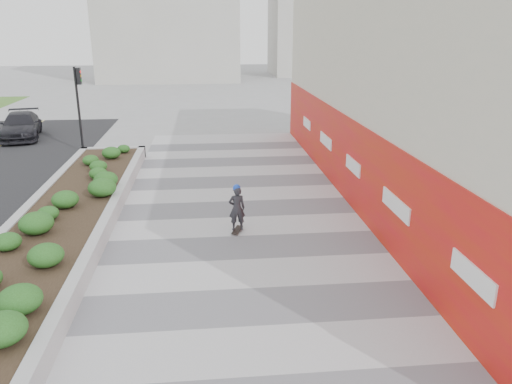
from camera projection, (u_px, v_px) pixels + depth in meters
ground at (267, 355)px, 9.58m from camera, size 160.00×160.00×0.00m
walkway at (252, 280)px, 12.42m from camera, size 8.00×36.00×0.01m
building at (434, 88)px, 17.48m from camera, size 6.04×24.08×8.00m
planter at (65, 216)px, 15.54m from camera, size 3.00×18.00×0.90m
traffic_signal_near at (79, 97)px, 24.56m from camera, size 0.33×0.28×4.20m
manhole_cover at (272, 279)px, 12.46m from camera, size 0.44×0.44×0.01m
skateboarder at (237, 208)px, 15.14m from camera, size 0.53×0.75×1.54m
car_dark at (21, 126)px, 28.29m from camera, size 2.96×5.16×1.41m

